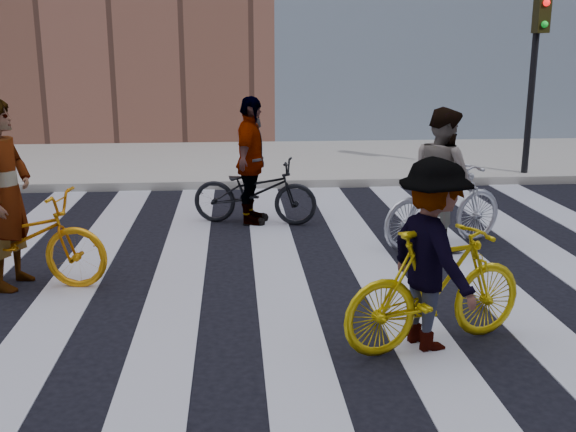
{
  "coord_description": "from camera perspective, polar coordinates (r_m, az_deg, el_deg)",
  "views": [
    {
      "loc": [
        -1.03,
        -6.64,
        2.46
      ],
      "look_at": [
        -0.46,
        0.3,
        0.7
      ],
      "focal_mm": 42.0,
      "sensor_mm": 36.0,
      "label": 1
    }
  ],
  "objects": [
    {
      "name": "ground",
      "position": [
        7.15,
        3.91,
        -5.93
      ],
      "size": [
        100.0,
        100.0,
        0.0
      ],
      "primitive_type": "plane",
      "color": "black",
      "rests_on": "ground"
    },
    {
      "name": "sidewalk_far",
      "position": [
        14.37,
        -0.48,
        4.67
      ],
      "size": [
        100.0,
        5.0,
        0.15
      ],
      "primitive_type": "cube",
      "color": "gray",
      "rests_on": "ground"
    },
    {
      "name": "zebra_crosswalk",
      "position": [
        7.15,
        3.92,
        -5.88
      ],
      "size": [
        8.25,
        10.0,
        0.01
      ],
      "color": "silver",
      "rests_on": "ground"
    },
    {
      "name": "traffic_signal",
      "position": [
        13.13,
        20.27,
        12.58
      ],
      "size": [
        0.22,
        0.42,
        3.33
      ],
      "color": "black",
      "rests_on": "ground"
    },
    {
      "name": "bike_yellow_left",
      "position": [
        7.55,
        -22.04,
        -1.82
      ],
      "size": [
        2.02,
        0.97,
        1.02
      ],
      "primitive_type": "imported",
      "rotation": [
        0.0,
        0.0,
        1.41
      ],
      "color": "#FB9F0D",
      "rests_on": "ground"
    },
    {
      "name": "bike_silver_mid",
      "position": [
        8.59,
        13.09,
        0.9
      ],
      "size": [
        1.84,
        1.12,
        1.07
      ],
      "primitive_type": "imported",
      "rotation": [
        0.0,
        0.0,
        1.94
      ],
      "color": "silver",
      "rests_on": "ground"
    },
    {
      "name": "bike_yellow_right",
      "position": [
        5.73,
        12.44,
        -5.95
      ],
      "size": [
        1.78,
        1.0,
        1.03
      ],
      "primitive_type": "imported",
      "rotation": [
        0.0,
        0.0,
        1.89
      ],
      "color": "yellow",
      "rests_on": "ground"
    },
    {
      "name": "bike_dark_rear",
      "position": [
        9.51,
        -2.83,
        2.09
      ],
      "size": [
        1.86,
        1.0,
        0.93
      ],
      "primitive_type": "imported",
      "rotation": [
        0.0,
        0.0,
        1.34
      ],
      "color": "black",
      "rests_on": "ground"
    },
    {
      "name": "rider_left",
      "position": [
        7.46,
        -22.74,
        1.67
      ],
      "size": [
        0.58,
        0.78,
        1.96
      ],
      "primitive_type": "imported",
      "rotation": [
        0.0,
        0.0,
        1.41
      ],
      "color": "slate",
      "rests_on": "ground"
    },
    {
      "name": "rider_mid",
      "position": [
        8.51,
        12.89,
        3.12
      ],
      "size": [
        0.93,
        1.03,
        1.75
      ],
      "primitive_type": "imported",
      "rotation": [
        0.0,
        0.0,
        1.94
      ],
      "color": "slate",
      "rests_on": "ground"
    },
    {
      "name": "rider_right",
      "position": [
        5.63,
        12.11,
        -3.24
      ],
      "size": [
        0.89,
        1.17,
        1.6
      ],
      "primitive_type": "imported",
      "rotation": [
        0.0,
        0.0,
        1.89
      ],
      "color": "slate",
      "rests_on": "ground"
    },
    {
      "name": "rider_rear",
      "position": [
        9.43,
        -3.16,
        4.67
      ],
      "size": [
        0.67,
        1.12,
        1.79
      ],
      "primitive_type": "imported",
      "rotation": [
        0.0,
        0.0,
        1.34
      ],
      "color": "slate",
      "rests_on": "ground"
    }
  ]
}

